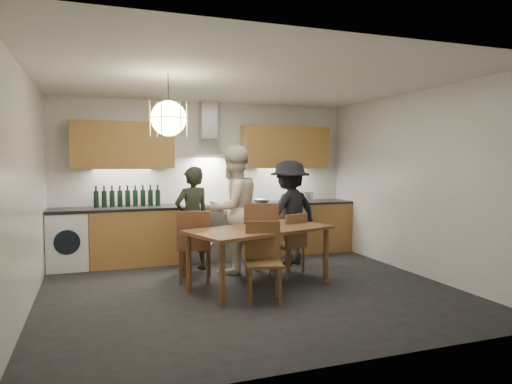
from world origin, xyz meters
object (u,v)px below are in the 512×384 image
object	(u,v)px
chair_back_left	(194,241)
person_mid	(233,209)
stock_pot	(307,197)
chair_front	(263,255)
person_right	(290,213)
wine_bottles	(128,196)
mixing_bowl	(262,201)
dining_table	(260,235)
person_left	(192,219)

from	to	relation	value
chair_back_left	person_mid	xyz separation A→B (m)	(0.65, 0.38, 0.36)
person_mid	stock_pot	world-z (taller)	person_mid
chair_front	person_right	xyz separation A→B (m)	(1.02, 1.56, 0.29)
person_right	wine_bottles	size ratio (longest dim) A/B	1.60
chair_front	mixing_bowl	bearing A→B (deg)	85.89
chair_front	person_right	distance (m)	1.89
dining_table	mixing_bowl	size ratio (longest dim) A/B	7.26
mixing_bowl	person_mid	bearing A→B (deg)	-129.25
person_right	wine_bottles	bearing A→B (deg)	-40.63
dining_table	stock_pot	world-z (taller)	stock_pot
mixing_bowl	person_right	bearing A→B (deg)	-78.67
wine_bottles	chair_front	bearing A→B (deg)	-61.72
dining_table	wine_bottles	size ratio (longest dim) A/B	1.98
person_left	mixing_bowl	distance (m)	1.53
chair_back_left	person_right	xyz separation A→B (m)	(1.62, 0.57, 0.26)
stock_pot	wine_bottles	size ratio (longest dim) A/B	0.22
dining_table	mixing_bowl	world-z (taller)	mixing_bowl
mixing_bowl	stock_pot	world-z (taller)	stock_pot
person_mid	chair_front	bearing A→B (deg)	65.55
dining_table	wine_bottles	bearing A→B (deg)	108.26
chair_back_left	stock_pot	size ratio (longest dim) A/B	4.42
stock_pot	mixing_bowl	bearing A→B (deg)	-176.11
person_left	mixing_bowl	xyz separation A→B (m)	(1.35, 0.71, 0.17)
chair_front	mixing_bowl	xyz separation A→B (m)	(0.86, 2.37, 0.41)
chair_back_left	chair_front	size ratio (longest dim) A/B	1.06
person_mid	person_right	size ratio (longest dim) A/B	1.13
dining_table	person_left	size ratio (longest dim) A/B	1.31
chair_front	person_left	bearing A→B (deg)	122.24
chair_front	person_left	xyz separation A→B (m)	(-0.49, 1.66, 0.25)
wine_bottles	chair_back_left	bearing A→B (deg)	-63.72
mixing_bowl	chair_back_left	bearing A→B (deg)	-136.73
dining_table	wine_bottles	xyz separation A→B (m)	(-1.48, 1.99, 0.39)
chair_back_left	stock_pot	bearing A→B (deg)	-131.59
mixing_bowl	stock_pot	size ratio (longest dim) A/B	1.26
dining_table	mixing_bowl	xyz separation A→B (m)	(0.72, 1.86, 0.26)
person_mid	mixing_bowl	world-z (taller)	person_mid
person_right	mixing_bowl	size ratio (longest dim) A/B	5.87
chair_back_left	mixing_bowl	distance (m)	2.04
person_mid	stock_pot	distance (m)	2.00
chair_front	stock_pot	bearing A→B (deg)	70.11
chair_front	person_left	distance (m)	1.75
person_mid	mixing_bowl	distance (m)	1.28
mixing_bowl	wine_bottles	world-z (taller)	wine_bottles
mixing_bowl	dining_table	bearing A→B (deg)	-111.07
chair_back_left	mixing_bowl	bearing A→B (deg)	-119.76
chair_back_left	stock_pot	distance (m)	2.78
chair_front	person_left	size ratio (longest dim) A/B	0.59
person_left	person_mid	xyz separation A→B (m)	(0.54, -0.28, 0.15)
chair_back_left	mixing_bowl	xyz separation A→B (m)	(1.46, 1.37, 0.38)
person_right	stock_pot	xyz separation A→B (m)	(0.73, 0.87, 0.17)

